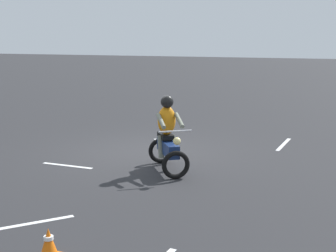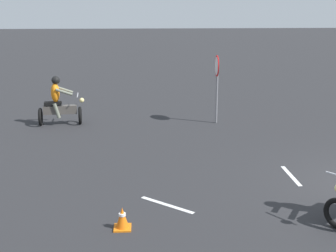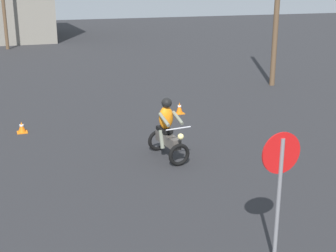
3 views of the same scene
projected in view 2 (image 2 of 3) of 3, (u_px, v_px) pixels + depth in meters
motorcycle_rider_background at (59, 104)px, 15.54m from camera, size 0.77×1.54×1.66m
stop_sign at (217, 75)px, 15.55m from camera, size 0.70×0.08×2.30m
traffic_cone_near_right at (122, 218)px, 8.55m from camera, size 0.32×0.32×0.42m
lane_stripe_e at (291, 176)px, 11.18m from camera, size 1.30×0.12×0.01m
lane_stripe_ne at (167, 205)px, 9.59m from camera, size 0.91×1.07×0.01m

